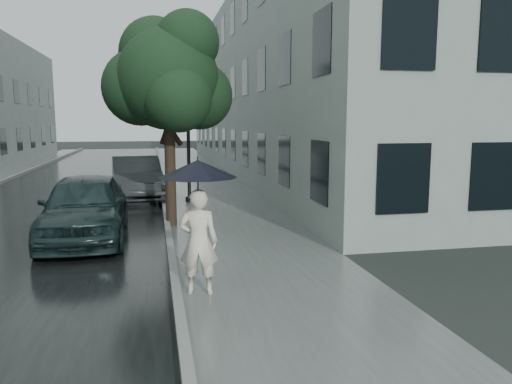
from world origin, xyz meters
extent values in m
plane|color=black|center=(0.00, 0.00, 0.00)|extent=(120.00, 120.00, 0.00)
cube|color=slate|center=(0.25, 12.00, 0.00)|extent=(3.50, 60.00, 0.01)
cube|color=slate|center=(-1.57, 12.00, 0.07)|extent=(0.15, 60.00, 0.15)
cube|color=black|center=(-5.08, 12.00, 0.00)|extent=(6.85, 60.00, 0.00)
cube|color=gray|center=(5.50, 19.50, 4.50)|extent=(7.00, 36.00, 9.00)
cube|color=black|center=(2.02, 19.50, 4.50)|extent=(0.08, 32.40, 7.20)
cube|color=black|center=(-10.32, 30.00, 4.00)|extent=(0.08, 16.20, 6.40)
imported|color=silver|center=(-1.20, -0.27, 0.88)|extent=(0.70, 0.53, 1.74)
cylinder|color=black|center=(-1.19, -0.23, 1.46)|extent=(0.02, 0.02, 0.91)
cone|color=black|center=(-1.19, -0.23, 2.06)|extent=(1.66, 1.66, 0.28)
cylinder|color=black|center=(-1.19, -0.23, 2.22)|extent=(0.02, 0.02, 0.08)
cylinder|color=black|center=(-1.19, -0.23, 0.98)|extent=(0.03, 0.03, 0.06)
cylinder|color=#332619|center=(-1.45, 5.23, 1.43)|extent=(0.29, 0.29, 2.87)
sphere|color=#18361B|center=(-1.45, 5.23, 3.88)|extent=(2.64, 2.64, 2.64)
sphere|color=#18361B|center=(-0.63, 5.54, 3.47)|extent=(1.82, 1.82, 1.82)
sphere|color=#18361B|center=(-2.16, 5.64, 3.69)|extent=(2.04, 2.04, 2.04)
sphere|color=#18361B|center=(-1.25, 4.52, 3.37)|extent=(1.72, 1.72, 1.72)
sphere|color=#18361B|center=(-1.75, 5.84, 4.60)|extent=(1.93, 1.93, 1.93)
sphere|color=#18361B|center=(-0.95, 5.04, 4.80)|extent=(1.64, 1.64, 1.64)
cylinder|color=black|center=(-0.70, 9.00, 2.30)|extent=(0.12, 0.12, 4.60)
cylinder|color=black|center=(-0.70, 9.00, 0.10)|extent=(0.28, 0.28, 0.20)
cylinder|color=black|center=(-0.95, 8.95, 4.60)|extent=(0.51, 0.18, 0.08)
sphere|color=silver|center=(-1.24, 8.90, 4.55)|extent=(0.32, 0.32, 0.32)
imported|color=#182929|center=(-3.50, 4.00, 0.79)|extent=(1.96, 4.67, 1.58)
imported|color=#242729|center=(-2.51, 10.13, 0.77)|extent=(2.07, 4.76, 1.52)
camera|label=1|loc=(-1.87, -8.17, 2.84)|focal=35.00mm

